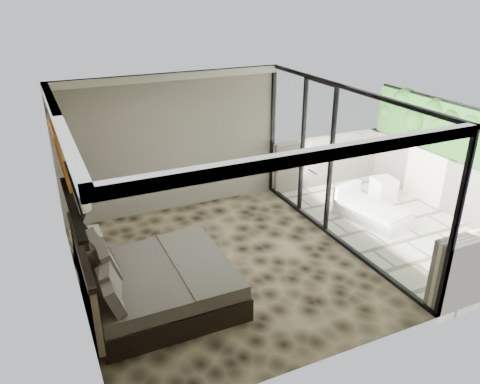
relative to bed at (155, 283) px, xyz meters
name	(u,v)px	position (x,y,z in m)	size (l,w,h in m)	color
floor	(223,266)	(1.27, 0.50, -0.34)	(5.00, 5.00, 0.00)	black
ceiling	(220,100)	(1.27, 0.50, 2.45)	(4.50, 5.00, 0.02)	silver
back_wall	(173,144)	(1.27, 2.99, 1.06)	(4.50, 0.02, 2.80)	gray
left_wall	(70,217)	(-0.97, 0.50, 1.06)	(0.02, 5.00, 2.80)	gray
glass_wall	(341,167)	(3.52, 0.50, 1.06)	(0.08, 5.00, 2.80)	white
terrace_slab	(397,225)	(5.02, 0.50, -0.40)	(3.00, 5.00, 0.12)	beige
parapet_far	(452,185)	(6.37, 0.50, 0.21)	(0.30, 5.00, 1.10)	beige
foliage_hedge	(463,134)	(6.37, 0.50, 1.31)	(0.36, 4.60, 1.10)	#336E22
picture_ledge	(72,206)	(-0.91, 0.60, 1.16)	(0.12, 2.20, 0.05)	black
bed	(155,283)	(0.00, 0.00, 0.00)	(2.09, 2.03, 1.16)	black
nightstand	(88,247)	(-0.72, 1.63, -0.10)	(0.49, 0.49, 0.49)	black
table_lamp	(80,209)	(-0.74, 1.68, 0.60)	(0.36, 0.36, 0.65)	black
abstract_canvas	(60,155)	(-0.92, 1.45, 1.63)	(0.04, 0.90, 0.90)	#C55110
framed_print	(73,188)	(-0.87, 0.47, 1.48)	(0.03, 0.50, 0.60)	black
ottoman	(383,188)	(5.55, 1.56, -0.11)	(0.45, 0.45, 0.45)	white
lounger	(370,211)	(4.60, 0.83, -0.17)	(0.99, 1.56, 0.56)	silver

